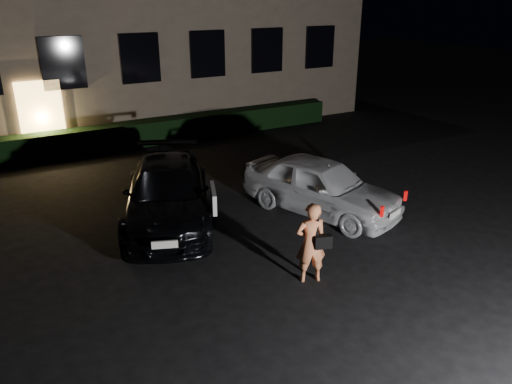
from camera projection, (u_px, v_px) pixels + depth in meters
ground at (322, 275)px, 9.82m from camera, size 80.00×80.00×0.00m
hedge at (150, 132)px, 18.14m from camera, size 15.00×0.70×0.85m
sedan at (167, 193)px, 11.96m from camera, size 3.59×5.22×1.40m
hatch at (321, 186)px, 12.39m from camera, size 2.97×4.43×1.40m
man at (311, 243)px, 9.35m from camera, size 0.68×0.57×1.61m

